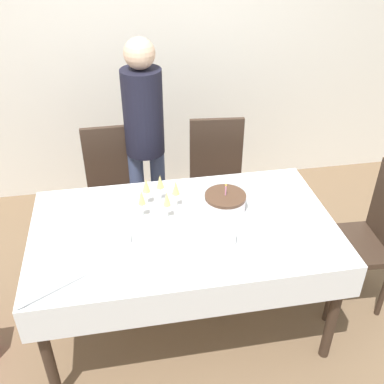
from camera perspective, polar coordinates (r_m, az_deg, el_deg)
name	(u,v)px	position (r m, az deg, el deg)	size (l,w,h in m)	color
ground_plane	(185,318)	(3.07, -0.90, -15.65)	(12.00, 12.00, 0.00)	brown
wall_back	(149,40)	(3.84, -5.49, 18.68)	(8.00, 0.05, 2.70)	silver
dining_table	(184,240)	(2.60, -1.03, -6.05)	(1.71, 1.00, 0.76)	white
dining_chair_far_left	(115,188)	(3.32, -9.77, 0.53)	(0.42, 0.42, 0.98)	#38281E
dining_chair_far_right	(217,178)	(3.39, 3.23, 1.77)	(0.46, 0.46, 0.98)	#38281E
dining_chair_right_end	(368,234)	(3.05, 21.46, -4.97)	(0.44, 0.44, 0.98)	#38281E
birthday_cake	(225,202)	(2.65, 4.23, -1.26)	(0.24, 0.24, 0.17)	white
champagne_tray	(159,199)	(2.63, -4.27, -0.85)	(0.33, 0.33, 0.18)	silver
plate_stack_main	(214,237)	(2.42, 2.85, -5.68)	(0.23, 0.23, 0.06)	white
plate_stack_dessert	(204,215)	(2.60, 1.56, -2.92)	(0.19, 0.19, 0.03)	silver
cake_knife	(231,228)	(2.53, 5.03, -4.60)	(0.30, 0.08, 0.00)	silver
fork_pile	(115,238)	(2.47, -9.71, -5.84)	(0.17, 0.08, 0.02)	silver
napkin_pile	(112,218)	(2.63, -10.18, -3.28)	(0.15, 0.15, 0.01)	white
person_standing	(144,129)	(3.21, -6.09, 8.01)	(0.28, 0.28, 1.58)	#3F4C72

